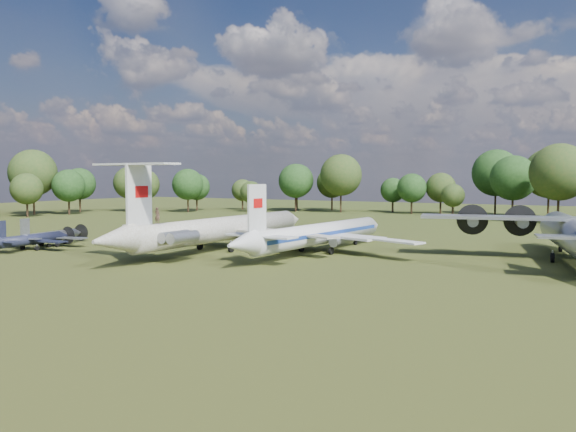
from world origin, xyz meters
The scene contains 7 objects.
ground centered at (0.00, 0.00, 0.00)m, with size 300.00×300.00×0.00m, color #2A4416.
il62_airliner centered at (1.63, 2.15, 2.21)m, with size 34.61×45.00×4.41m, color silver, non-canonical shape.
tu104_jet centered at (14.19, 5.88, 1.90)m, with size 28.46×37.94×3.79m, color silver, non-canonical shape.
an12_transport centered at (43.36, 12.59, 2.53)m, with size 34.40×38.45×5.06m, color #A0A3A8, non-canonical shape.
small_prop_west centered at (-20.77, -10.49, 1.06)m, with size 10.58×14.42×2.12m, color black, non-canonical shape.
small_prop_northwest centered at (-21.70, -6.74, 1.06)m, with size 10.61×14.47×2.12m, color #A3A6AB, non-canonical shape.
person_on_il62 centered at (1.22, -10.20, 5.36)m, with size 0.69×0.45×1.89m, color #91644A.
Camera 1 is at (45.52, -59.15, 9.78)m, focal length 35.00 mm.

